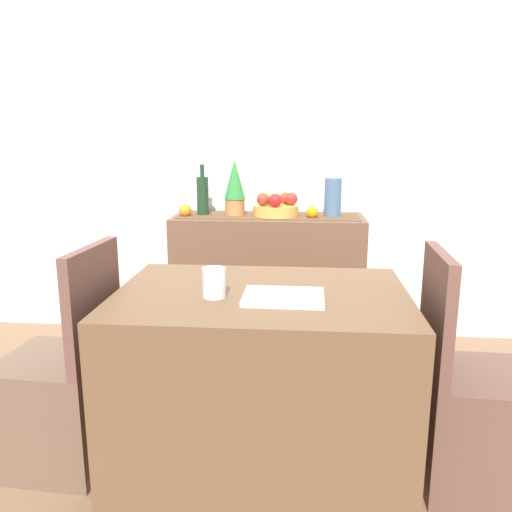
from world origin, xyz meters
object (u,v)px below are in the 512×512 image
Objects in this scene: fruit_bowl at (276,210)px; open_book at (283,297)px; dining_table at (261,384)px; chair_by_corner at (473,418)px; ceramic_vase at (333,198)px; potted_plant at (235,187)px; sideboard_console at (268,282)px; wine_bottle at (203,195)px; chair_near_window at (62,400)px; coffee_cup at (214,283)px.

fruit_bowl is 0.98× the size of open_book.
dining_table is 1.19× the size of chair_by_corner.
open_book is at bearing -99.95° from ceramic_vase.
potted_plant reaches higher than chair_by_corner.
sideboard_console is 0.67m from wine_bottle.
wine_bottle is 1.48m from dining_table.
dining_table is 1.19× the size of chair_near_window.
sideboard_console is 4.97× the size of ceramic_vase.
open_book is 0.31× the size of chair_near_window.
chair_by_corner is (1.06, -1.28, -0.73)m from potted_plant.
fruit_bowl is 0.31× the size of chair_near_window.
chair_by_corner is (0.71, 0.09, -0.48)m from open_book.
open_book is (0.34, -1.37, -0.25)m from potted_plant.
dining_table is at bearing 25.97° from coffee_cup.
ceramic_vase is at bearing 75.82° from dining_table.
sideboard_console is at bearing 180.00° from fruit_bowl.
chair_by_corner reaches higher than open_book.
sideboard_console is 0.62m from potted_plant.
dining_table is at bearing -89.42° from fruit_bowl.
potted_plant is 1.82m from chair_by_corner.
coffee_cup is (-0.49, -1.36, -0.14)m from ceramic_vase.
sideboard_console is 3.74× the size of wine_bottle.
open_book is 0.87m from chair_by_corner.
sideboard_console is 4.09× the size of open_book.
sideboard_console is 1.27× the size of chair_near_window.
potted_plant reaches higher than ceramic_vase.
coffee_cup is at bearing -154.03° from dining_table.
chair_by_corner is at bearing -56.37° from sideboard_console.
fruit_bowl is 0.35m from ceramic_vase.
wine_bottle is 2.89× the size of coffee_cup.
wine_bottle is 1.40m from coffee_cup.
open_book is 2.65× the size of coffee_cup.
open_book is (-0.24, -1.37, -0.19)m from ceramic_vase.
dining_table is at bearing 135.21° from open_book.
open_book is (0.10, -1.37, -0.11)m from fruit_bowl.
open_book is 1.01m from chair_near_window.
wine_bottle is at bearing 102.14° from coffee_cup.
dining_table is at bearing -104.18° from ceramic_vase.
chair_near_window is at bearing -179.94° from chair_by_corner.
dining_table is 0.80m from chair_by_corner.
coffee_cup is (-0.15, -1.36, -0.07)m from fruit_bowl.
chair_by_corner is (0.81, -1.28, -0.59)m from fruit_bowl.
potted_plant is 3.17× the size of coffee_cup.
ceramic_vase is at bearing 0.00° from wine_bottle.
fruit_bowl is 0.90× the size of wine_bottle.
ceramic_vase reaches higher than coffee_cup.
wine_bottle is 1.49m from open_book.
coffee_cup is at bearing -85.89° from potted_plant.
chair_by_corner reaches higher than coffee_cup.
coffee_cup is at bearing -94.38° from sideboard_console.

